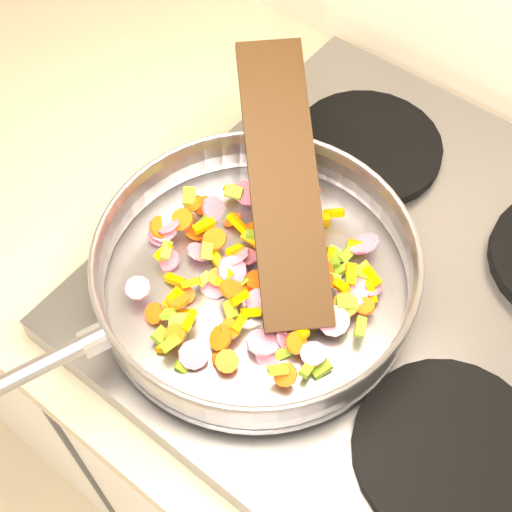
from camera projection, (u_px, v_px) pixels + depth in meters
The scene contains 7 objects.
cooktop at pixel (399, 291), 0.82m from camera, with size 0.60×0.60×0.04m, color #939399.
grate_fl at pixel (226, 296), 0.78m from camera, with size 0.19×0.19×0.02m, color black.
grate_fr at pixel (450, 452), 0.69m from camera, with size 0.19×0.19×0.02m, color black.
grate_bl at pixel (367, 147), 0.90m from camera, with size 0.19×0.19×0.02m, color black.
saute_pan at pixel (255, 268), 0.75m from camera, with size 0.39×0.53×0.06m.
vegetable_heap at pixel (261, 272), 0.77m from camera, with size 0.28×0.27×0.05m.
wooden_spatula at pixel (283, 181), 0.75m from camera, with size 0.32×0.07×0.01m, color black.
Camera 1 is at (-0.57, 1.23, 1.62)m, focal length 50.00 mm.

